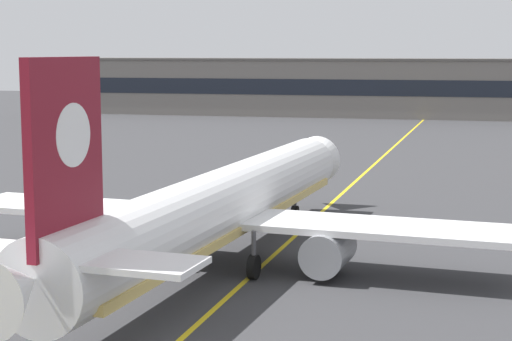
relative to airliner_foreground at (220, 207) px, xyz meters
The scene contains 4 objects.
taxiway_centreline 15.65m from the airliner_foreground, 79.42° to the left, with size 0.30×180.00×0.01m, color yellow.
airliner_foreground is the anchor object (origin of this frame).
safety_cone_by_nose_gear 16.25m from the airliner_foreground, 90.40° to the left, with size 0.44×0.44×0.55m.
terminal_building 110.95m from the airliner_foreground, 91.39° to the left, with size 119.55×12.40×10.44m.
Camera 1 is at (9.85, -29.39, 11.89)m, focal length 59.95 mm.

